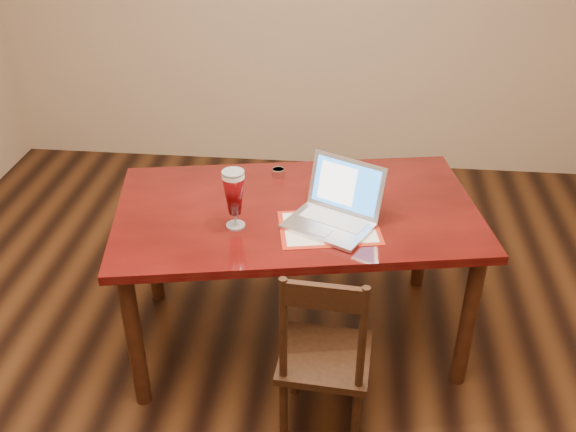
# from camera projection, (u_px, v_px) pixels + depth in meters

# --- Properties ---
(ground) EXTENTS (5.00, 5.00, 0.00)m
(ground) POSITION_uv_depth(u_px,v_px,m) (256.00, 400.00, 3.01)
(ground) COLOR black
(ground) RESTS_ON ground
(room_shell) EXTENTS (4.51, 5.01, 2.71)m
(room_shell) POSITION_uv_depth(u_px,v_px,m) (241.00, 21.00, 2.08)
(room_shell) COLOR tan
(room_shell) RESTS_ON ground
(dining_table) EXTENTS (1.82, 1.24, 1.06)m
(dining_table) POSITION_uv_depth(u_px,v_px,m) (296.00, 224.00, 3.02)
(dining_table) COLOR #530C0B
(dining_table) RESTS_ON ground
(dining_chair) EXTENTS (0.40, 0.39, 0.89)m
(dining_chair) POSITION_uv_depth(u_px,v_px,m) (324.00, 357.00, 2.66)
(dining_chair) COLOR black
(dining_chair) RESTS_ON ground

